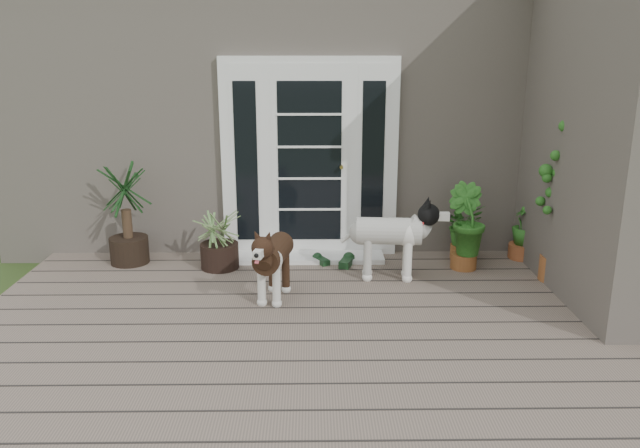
{
  "coord_description": "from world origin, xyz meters",
  "views": [
    {
      "loc": [
        -0.18,
        -4.12,
        2.35
      ],
      "look_at": [
        -0.1,
        1.75,
        0.7
      ],
      "focal_mm": 35.28,
      "sensor_mm": 36.0,
      "label": 1
    }
  ],
  "objects": [
    {
      "name": "door_step",
      "position": [
        -0.2,
        2.4,
        0.14
      ],
      "size": [
        1.6,
        0.4,
        0.05
      ],
      "primitive_type": "cube",
      "color": "white",
      "rests_on": "deck"
    },
    {
      "name": "clog_left",
      "position": [
        -0.08,
        2.26,
        0.16
      ],
      "size": [
        0.24,
        0.29,
        0.08
      ],
      "primitive_type": null,
      "rotation": [
        0.0,
        0.0,
        0.52
      ],
      "color": "#153419",
      "rests_on": "deck"
    },
    {
      "name": "sapling",
      "position": [
        2.24,
        1.72,
        1.01
      ],
      "size": [
        0.6,
        0.6,
        1.78
      ],
      "primitive_type": null,
      "rotation": [
        0.0,
        0.0,
        0.15
      ],
      "color": "#1F5518",
      "rests_on": "deck"
    },
    {
      "name": "brindle_dog",
      "position": [
        -0.53,
        1.28,
        0.44
      ],
      "size": [
        0.48,
        0.82,
        0.64
      ],
      "primitive_type": null,
      "rotation": [
        0.0,
        0.0,
        2.93
      ],
      "color": "#3A2315",
      "rests_on": "deck"
    },
    {
      "name": "deck",
      "position": [
        0.0,
        0.4,
        0.06
      ],
      "size": [
        6.2,
        4.6,
        0.12
      ],
      "primitive_type": "cube",
      "color": "#6B5B4C",
      "rests_on": "ground"
    },
    {
      "name": "herb_b",
      "position": [
        1.41,
        2.08,
        0.46
      ],
      "size": [
        0.63,
        0.63,
        0.68
      ],
      "primitive_type": "imported",
      "rotation": [
        0.0,
        0.0,
        2.28
      ],
      "color": "#195A1F",
      "rests_on": "deck"
    },
    {
      "name": "house_main",
      "position": [
        0.0,
        4.65,
        1.55
      ],
      "size": [
        7.4,
        4.0,
        3.1
      ],
      "primitive_type": "cube",
      "color": "#665E54",
      "rests_on": "ground"
    },
    {
      "name": "spider_plant",
      "position": [
        -1.14,
        2.13,
        0.47
      ],
      "size": [
        0.73,
        0.73,
        0.71
      ],
      "primitive_type": null,
      "rotation": [
        0.0,
        0.0,
        -0.11
      ],
      "color": "#769059",
      "rests_on": "deck"
    },
    {
      "name": "herb_a",
      "position": [
        1.46,
        2.4,
        0.38
      ],
      "size": [
        0.54,
        0.54,
        0.53
      ],
      "primitive_type": "imported",
      "rotation": [
        0.0,
        0.0,
        0.38
      ],
      "color": "#1A5C1E",
      "rests_on": "deck"
    },
    {
      "name": "door_unit",
      "position": [
        -0.2,
        2.6,
        1.19
      ],
      "size": [
        1.9,
        0.14,
        2.15
      ],
      "primitive_type": "cube",
      "color": "white",
      "rests_on": "deck"
    },
    {
      "name": "white_dog",
      "position": [
        0.58,
        1.79,
        0.48
      ],
      "size": [
        0.89,
        0.44,
        0.72
      ],
      "primitive_type": null,
      "rotation": [
        0.0,
        0.0,
        -1.65
      ],
      "color": "white",
      "rests_on": "deck"
    },
    {
      "name": "herb_c",
      "position": [
        2.13,
        2.4,
        0.36
      ],
      "size": [
        0.37,
        0.37,
        0.48
      ],
      "primitive_type": "imported",
      "rotation": [
        0.0,
        0.0,
        4.5
      ],
      "color": "#275B1A",
      "rests_on": "deck"
    },
    {
      "name": "yucca",
      "position": [
        -2.14,
        2.31,
        0.68
      ],
      "size": [
        0.97,
        0.97,
        1.12
      ],
      "primitive_type": null,
      "rotation": [
        0.0,
        0.0,
        0.3
      ],
      "color": "black",
      "rests_on": "deck"
    },
    {
      "name": "clog_right",
      "position": [
        0.19,
        2.18,
        0.17
      ],
      "size": [
        0.24,
        0.35,
        0.1
      ],
      "primitive_type": null,
      "rotation": [
        0.0,
        0.0,
        -0.31
      ],
      "color": "#143318",
      "rests_on": "deck"
    }
  ]
}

